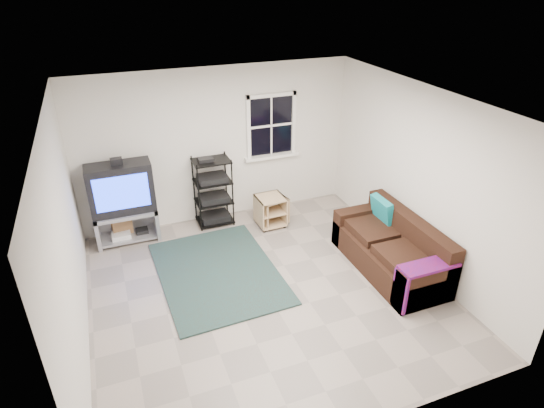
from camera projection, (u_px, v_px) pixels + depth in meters
name	position (u px, v px, depth m)	size (l,w,h in m)	color
room	(271.00, 130.00, 7.73)	(4.60, 4.62, 4.60)	gray
tv_unit	(122.00, 197.00, 7.05)	(0.97, 0.48, 1.42)	#97979F
av_rack	(213.00, 196.00, 7.65)	(0.60, 0.44, 1.20)	black
side_table_left	(270.00, 209.00, 7.71)	(0.47, 0.47, 0.53)	tan
side_table_right	(271.00, 208.00, 7.75)	(0.52, 0.52, 0.52)	tan
sofa	(392.00, 250.00, 6.56)	(0.85, 1.92, 0.88)	black
shag_rug	(218.00, 272.00, 6.59)	(1.62, 2.23, 0.03)	#2F1E15
paper_bag	(122.00, 225.00, 7.37)	(0.31, 0.20, 0.44)	olive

